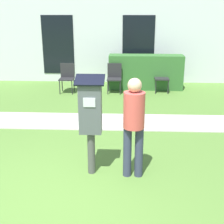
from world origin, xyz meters
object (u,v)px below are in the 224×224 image
Objects in this scene: person_standing at (134,121)px; parking_meter at (90,113)px; outdoor_chair_middle at (114,76)px; outdoor_chair_left at (67,76)px; outdoor_chair_right at (161,75)px.

parking_meter is at bearing -176.85° from person_standing.
outdoor_chair_left is at bearing -174.08° from outdoor_chair_middle.
outdoor_chair_right is at bearing 72.57° from parking_meter.
parking_meter reaches higher than outdoor_chair_left.
outdoor_chair_middle is at bearing -171.70° from outdoor_chair_right.
parking_meter reaches higher than person_standing.
outdoor_chair_middle is at bearing 88.14° from parking_meter.
outdoor_chair_left is (-1.97, 5.08, -0.40)m from person_standing.
person_standing is (0.66, -0.07, -0.09)m from parking_meter.
outdoor_chair_middle is 1.48m from outdoor_chair_right.
person_standing is 1.76× the size of outdoor_chair_middle.
person_standing is at bearing -5.78° from parking_meter.
outdoor_chair_left is at bearing 120.13° from person_standing.
outdoor_chair_left is 1.47m from outdoor_chair_middle.
outdoor_chair_left and outdoor_chair_middle have the same top height.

